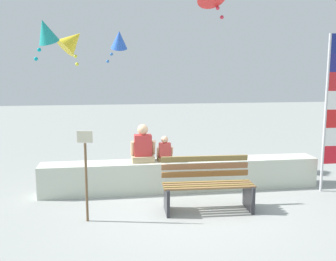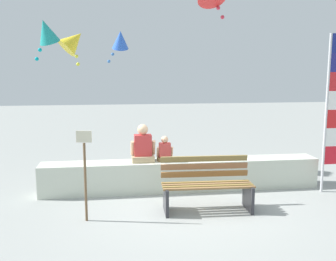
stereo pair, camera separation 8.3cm
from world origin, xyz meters
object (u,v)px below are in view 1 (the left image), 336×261
(person_adult, at_px, (143,147))
(flag_banner, at_px, (331,106))
(kite_blue, at_px, (119,40))
(kite_yellow, at_px, (73,41))
(sign_post, at_px, (86,169))
(kite_teal, at_px, (46,32))
(person_child, at_px, (165,151))
(park_bench, at_px, (207,186))

(person_adult, relative_size, flag_banner, 0.24)
(flag_banner, bearing_deg, kite_blue, 139.84)
(kite_yellow, bearing_deg, kite_blue, 31.58)
(flag_banner, relative_size, kite_blue, 3.50)
(kite_blue, height_order, kite_yellow, kite_blue)
(person_adult, xyz_separation_m, flag_banner, (3.55, -0.52, 0.79))
(person_adult, relative_size, sign_post, 0.51)
(person_adult, height_order, kite_teal, kite_teal)
(kite_blue, bearing_deg, kite_teal, -128.21)
(kite_yellow, height_order, sign_post, kite_yellow)
(flag_banner, height_order, kite_yellow, kite_yellow)
(flag_banner, distance_m, kite_yellow, 5.79)
(person_child, distance_m, kite_yellow, 3.58)
(person_adult, bearing_deg, person_child, 0.04)
(sign_post, bearing_deg, person_adult, 54.26)
(person_adult, distance_m, sign_post, 1.72)
(kite_yellow, distance_m, sign_post, 4.13)
(kite_blue, relative_size, kite_teal, 0.99)
(park_bench, xyz_separation_m, kite_yellow, (-2.43, 3.25, 2.61))
(park_bench, relative_size, person_child, 3.16)
(kite_teal, bearing_deg, person_adult, -25.04)
(park_bench, height_order, kite_yellow, kite_yellow)
(flag_banner, distance_m, kite_teal, 5.75)
(person_adult, xyz_separation_m, kite_teal, (-1.85, 0.86, 2.23))
(kite_blue, distance_m, sign_post, 4.77)
(person_child, distance_m, kite_blue, 3.69)
(person_child, xyz_separation_m, kite_yellow, (-1.86, 2.10, 2.23))
(park_bench, distance_m, kite_blue, 4.94)
(person_adult, distance_m, flag_banner, 3.67)
(flag_banner, xyz_separation_m, kite_blue, (-3.90, 3.29, 1.42))
(kite_teal, bearing_deg, park_bench, -35.44)
(flag_banner, bearing_deg, sign_post, -169.18)
(park_bench, xyz_separation_m, person_adult, (-0.99, 1.16, 0.47))
(flag_banner, bearing_deg, park_bench, -166.06)
(kite_teal, bearing_deg, kite_blue, 51.79)
(flag_banner, height_order, sign_post, flag_banner)
(kite_yellow, bearing_deg, person_adult, -55.54)
(kite_blue, xyz_separation_m, kite_teal, (-1.50, -1.90, 0.01))
(person_child, bearing_deg, sign_post, -135.72)
(flag_banner, bearing_deg, kite_yellow, 152.29)
(kite_yellow, bearing_deg, person_child, -48.35)
(park_bench, bearing_deg, sign_post, -173.28)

